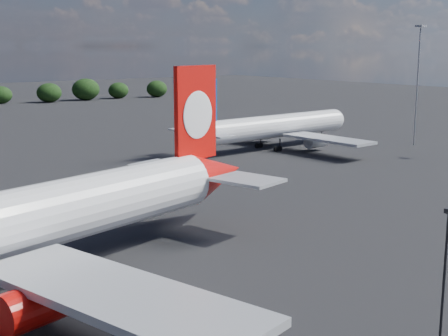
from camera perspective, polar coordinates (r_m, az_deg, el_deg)
qantas_airliner at (r=54.16m, az=-16.76°, el=-4.53°), size 53.05×50.80×17.50m
china_southern_airliner at (r=119.69m, az=4.35°, el=3.73°), size 42.65×40.53×13.92m
apron_lamp_post at (r=38.99m, az=19.45°, el=-10.00°), size 0.55×0.30×10.42m
floodlight_mast_near at (r=129.45m, az=17.34°, el=8.63°), size 1.60×1.60×23.50m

